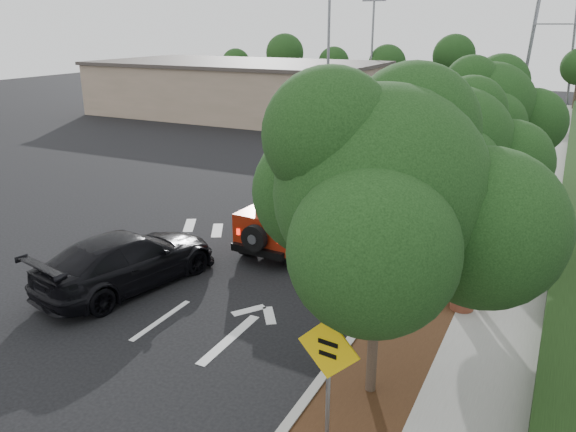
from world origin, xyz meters
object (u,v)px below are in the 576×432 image
Objects in this scene: silver_suv_ahead at (344,193)px; speed_hump_sign at (328,364)px; black_suv_oncoming at (128,260)px; red_jeep at (294,212)px.

silver_suv_ahead is 2.26× the size of speed_hump_sign.
speed_hump_sign is at bearing -85.04° from silver_suv_ahead.
speed_hump_sign is (4.43, -12.25, 0.92)m from silver_suv_ahead.
speed_hump_sign reaches higher than black_suv_oncoming.
red_jeep is at bearing -107.55° from black_suv_oncoming.
speed_hump_sign is (4.69, -8.33, 0.57)m from red_jeep.
speed_hump_sign is at bearing -57.07° from red_jeep.
black_suv_oncoming reaches higher than silver_suv_ahead.
silver_suv_ahead is at bearing -96.95° from black_suv_oncoming.
black_suv_oncoming is (-2.76, -4.86, -0.34)m from red_jeep.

